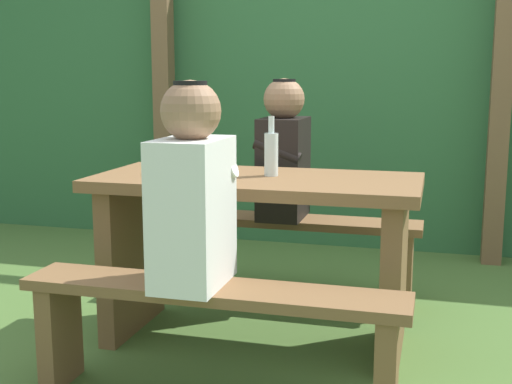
# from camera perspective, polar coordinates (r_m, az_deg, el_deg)

# --- Properties ---
(ground_plane) EXTENTS (12.00, 12.00, 0.00)m
(ground_plane) POSITION_cam_1_polar(r_m,az_deg,el_deg) (3.07, -0.00, -12.58)
(ground_plane) COLOR #4A6B30
(hedge_backdrop) EXTENTS (6.40, 0.82, 2.01)m
(hedge_backdrop) POSITION_cam_1_polar(r_m,az_deg,el_deg) (4.98, 6.72, 7.89)
(hedge_backdrop) COLOR #306337
(hedge_backdrop) RESTS_ON ground_plane
(pergola_post_left) EXTENTS (0.12, 0.12, 2.19)m
(pergola_post_left) POSITION_cam_1_polar(r_m,az_deg,el_deg) (4.73, -7.89, 8.86)
(pergola_post_left) COLOR brown
(pergola_post_left) RESTS_ON ground_plane
(pergola_post_right) EXTENTS (0.12, 0.12, 2.19)m
(pergola_post_right) POSITION_cam_1_polar(r_m,az_deg,el_deg) (4.37, 20.25, 8.27)
(pergola_post_right) COLOR brown
(pergola_post_right) RESTS_ON ground_plane
(picnic_table) EXTENTS (1.40, 0.64, 0.75)m
(picnic_table) POSITION_cam_1_polar(r_m,az_deg,el_deg) (2.92, -0.00, -3.34)
(picnic_table) COLOR brown
(picnic_table) RESTS_ON ground_plane
(bench_near) EXTENTS (1.40, 0.24, 0.44)m
(bench_near) POSITION_cam_1_polar(r_m,az_deg,el_deg) (2.43, -3.80, -10.82)
(bench_near) COLOR brown
(bench_near) RESTS_ON ground_plane
(bench_far) EXTENTS (1.40, 0.24, 0.44)m
(bench_far) POSITION_cam_1_polar(r_m,az_deg,el_deg) (3.52, 2.57, -4.17)
(bench_far) COLOR brown
(bench_far) RESTS_ON ground_plane
(person_white_shirt) EXTENTS (0.25, 0.35, 0.72)m
(person_white_shirt) POSITION_cam_1_polar(r_m,az_deg,el_deg) (2.33, -5.47, -0.04)
(person_white_shirt) COLOR white
(person_white_shirt) RESTS_ON bench_near
(person_black_coat) EXTENTS (0.25, 0.35, 0.72)m
(person_black_coat) POSITION_cam_1_polar(r_m,az_deg,el_deg) (3.44, 2.37, 3.23)
(person_black_coat) COLOR black
(person_black_coat) RESTS_ON bench_far
(drinking_glass) EXTENTS (0.07, 0.07, 0.09)m
(drinking_glass) POSITION_cam_1_polar(r_m,az_deg,el_deg) (2.83, -3.63, 2.13)
(drinking_glass) COLOR silver
(drinking_glass) RESTS_ON picnic_table
(bottle_left) EXTENTS (0.06, 0.06, 0.26)m
(bottle_left) POSITION_cam_1_polar(r_m,az_deg,el_deg) (2.88, 1.31, 3.39)
(bottle_left) COLOR silver
(bottle_left) RESTS_ON picnic_table
(bottle_right) EXTENTS (0.06, 0.06, 0.27)m
(bottle_right) POSITION_cam_1_polar(r_m,az_deg,el_deg) (2.99, -5.57, 3.70)
(bottle_right) COLOR silver
(bottle_right) RESTS_ON picnic_table
(cell_phone) EXTENTS (0.08, 0.15, 0.01)m
(cell_phone) POSITION_cam_1_polar(r_m,az_deg,el_deg) (3.03, -2.89, 1.87)
(cell_phone) COLOR black
(cell_phone) RESTS_ON picnic_table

